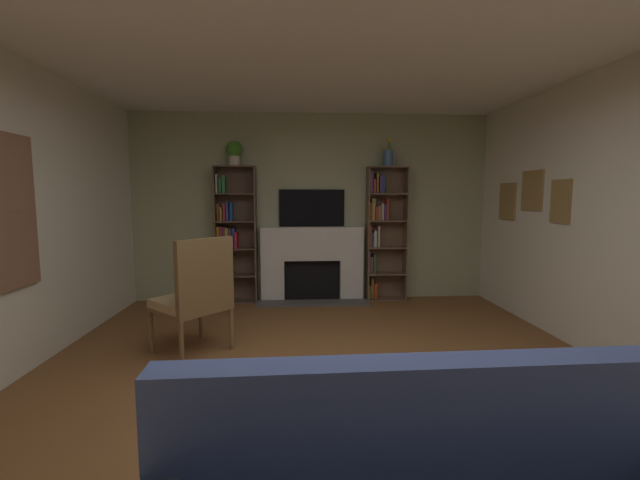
{
  "coord_description": "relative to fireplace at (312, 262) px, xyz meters",
  "views": [
    {
      "loc": [
        -0.25,
        -2.76,
        1.52
      ],
      "look_at": [
        0.0,
        1.3,
        1.08
      ],
      "focal_mm": 23.11,
      "sensor_mm": 36.0,
      "label": 1
    }
  ],
  "objects": [
    {
      "name": "wall_back_accent",
      "position": [
        0.0,
        0.13,
        0.79
      ],
      "size": [
        5.24,
        0.06,
        2.69
      ],
      "primitive_type": "cube",
      "color": "#AAB08E",
      "rests_on": "ground_plane"
    },
    {
      "name": "ground_plane",
      "position": [
        0.0,
        -3.15,
        -0.56
      ],
      "size": [
        7.8,
        7.8,
        0.0
      ],
      "primitive_type": "plane",
      "color": "brown"
    },
    {
      "name": "bookshelf_right",
      "position": [
        1.02,
        0.01,
        0.45
      ],
      "size": [
        0.57,
        0.26,
        1.93
      ],
      "color": "brown",
      "rests_on": "ground_plane"
    },
    {
      "name": "vase_with_flowers",
      "position": [
        1.08,
        -0.05,
        1.5
      ],
      "size": [
        0.15,
        0.15,
        0.41
      ],
      "color": "#43689D",
      "rests_on": "bookshelf_right"
    },
    {
      "name": "ceiling",
      "position": [
        0.0,
        -3.15,
        2.16
      ],
      "size": [
        5.24,
        6.62,
        0.06
      ],
      "primitive_type": "cube",
      "color": "white",
      "rests_on": "wall_back_accent"
    },
    {
      "name": "armchair",
      "position": [
        -1.2,
        -1.99,
        0.02
      ],
      "size": [
        0.82,
        0.82,
        1.13
      ],
      "color": "brown",
      "rests_on": "ground_plane"
    },
    {
      "name": "potted_plant",
      "position": [
        -1.08,
        -0.05,
        1.57
      ],
      "size": [
        0.23,
        0.23,
        0.34
      ],
      "color": "beige",
      "rests_on": "bookshelf_left"
    },
    {
      "name": "bookshelf_left",
      "position": [
        -1.14,
        0.0,
        0.39
      ],
      "size": [
        0.57,
        0.28,
        1.93
      ],
      "color": "brown",
      "rests_on": "ground_plane"
    },
    {
      "name": "tv",
      "position": [
        0.0,
        0.07,
        0.78
      ],
      "size": [
        0.94,
        0.06,
        0.53
      ],
      "primitive_type": "cube",
      "color": "black",
      "rests_on": "fireplace"
    },
    {
      "name": "fireplace",
      "position": [
        0.0,
        0.0,
        0.0
      ],
      "size": [
        1.57,
        0.49,
        1.07
      ],
      "color": "white",
      "rests_on": "ground_plane"
    }
  ]
}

